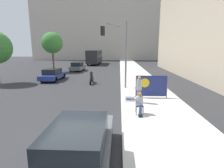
{
  "coord_description": "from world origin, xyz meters",
  "views": [
    {
      "loc": [
        1.37,
        -5.89,
        3.58
      ],
      "look_at": [
        0.82,
        6.81,
        1.05
      ],
      "focal_mm": 28.0,
      "sensor_mm": 36.0,
      "label": 1
    }
  ],
  "objects_px": {
    "car_on_road_nearest": "(53,74)",
    "car_on_road_midblock": "(77,67)",
    "traffic_light_pole": "(117,44)",
    "city_bus_on_road": "(95,56)",
    "motorcycle_on_road": "(92,78)",
    "seated_protester": "(139,103)",
    "parked_car_curbside": "(79,147)",
    "street_tree_midblock": "(52,43)",
    "jogger_on_sidewalk": "(139,89)",
    "protest_banner": "(151,86)"
  },
  "relations": [
    {
      "from": "car_on_road_midblock",
      "to": "motorcycle_on_road",
      "type": "height_order",
      "value": "car_on_road_midblock"
    },
    {
      "from": "city_bus_on_road",
      "to": "car_on_road_nearest",
      "type": "bearing_deg",
      "value": -94.53
    },
    {
      "from": "car_on_road_nearest",
      "to": "car_on_road_midblock",
      "type": "height_order",
      "value": "car_on_road_midblock"
    },
    {
      "from": "car_on_road_midblock",
      "to": "motorcycle_on_road",
      "type": "xyz_separation_m",
      "value": [
        4.11,
        -10.92,
        -0.18
      ]
    },
    {
      "from": "car_on_road_midblock",
      "to": "parked_car_curbside",
      "type": "bearing_deg",
      "value": -76.49
    },
    {
      "from": "car_on_road_nearest",
      "to": "protest_banner",
      "type": "bearing_deg",
      "value": -36.8
    },
    {
      "from": "city_bus_on_road",
      "to": "motorcycle_on_road",
      "type": "relative_size",
      "value": 4.83
    },
    {
      "from": "car_on_road_midblock",
      "to": "street_tree_midblock",
      "type": "distance_m",
      "value": 5.38
    },
    {
      "from": "jogger_on_sidewalk",
      "to": "traffic_light_pole",
      "type": "height_order",
      "value": "traffic_light_pole"
    },
    {
      "from": "seated_protester",
      "to": "traffic_light_pole",
      "type": "distance_m",
      "value": 7.88
    },
    {
      "from": "traffic_light_pole",
      "to": "motorcycle_on_road",
      "type": "height_order",
      "value": "traffic_light_pole"
    },
    {
      "from": "jogger_on_sidewalk",
      "to": "protest_banner",
      "type": "xyz_separation_m",
      "value": [
        1.02,
        1.26,
        -0.04
      ]
    },
    {
      "from": "jogger_on_sidewalk",
      "to": "street_tree_midblock",
      "type": "xyz_separation_m",
      "value": [
        -11.79,
        16.3,
        3.52
      ]
    },
    {
      "from": "car_on_road_nearest",
      "to": "street_tree_midblock",
      "type": "bearing_deg",
      "value": 110.0
    },
    {
      "from": "jogger_on_sidewalk",
      "to": "traffic_light_pole",
      "type": "distance_m",
      "value": 5.97
    },
    {
      "from": "city_bus_on_road",
      "to": "jogger_on_sidewalk",
      "type": "bearing_deg",
      "value": -76.84
    },
    {
      "from": "protest_banner",
      "to": "motorcycle_on_road",
      "type": "xyz_separation_m",
      "value": [
        -5.24,
        5.7,
        -0.42
      ]
    },
    {
      "from": "street_tree_midblock",
      "to": "motorcycle_on_road",
      "type": "bearing_deg",
      "value": -50.99
    },
    {
      "from": "jogger_on_sidewalk",
      "to": "protest_banner",
      "type": "relative_size",
      "value": 0.76
    },
    {
      "from": "traffic_light_pole",
      "to": "jogger_on_sidewalk",
      "type": "bearing_deg",
      "value": -72.9
    },
    {
      "from": "city_bus_on_road",
      "to": "street_tree_midblock",
      "type": "relative_size",
      "value": 1.66
    },
    {
      "from": "street_tree_midblock",
      "to": "seated_protester",
      "type": "bearing_deg",
      "value": -57.82
    },
    {
      "from": "car_on_road_nearest",
      "to": "car_on_road_midblock",
      "type": "relative_size",
      "value": 1.08
    },
    {
      "from": "parked_car_curbside",
      "to": "seated_protester",
      "type": "bearing_deg",
      "value": 62.64
    },
    {
      "from": "traffic_light_pole",
      "to": "seated_protester",
      "type": "bearing_deg",
      "value": -79.44
    },
    {
      "from": "car_on_road_midblock",
      "to": "street_tree_midblock",
      "type": "relative_size",
      "value": 0.69
    },
    {
      "from": "seated_protester",
      "to": "traffic_light_pole",
      "type": "bearing_deg",
      "value": 106.56
    },
    {
      "from": "traffic_light_pole",
      "to": "city_bus_on_road",
      "type": "xyz_separation_m",
      "value": [
        -5.77,
        26.25,
        -2.12
      ]
    },
    {
      "from": "seated_protester",
      "to": "parked_car_curbside",
      "type": "height_order",
      "value": "parked_car_curbside"
    },
    {
      "from": "seated_protester",
      "to": "protest_banner",
      "type": "relative_size",
      "value": 0.52
    },
    {
      "from": "protest_banner",
      "to": "city_bus_on_road",
      "type": "height_order",
      "value": "city_bus_on_road"
    },
    {
      "from": "traffic_light_pole",
      "to": "car_on_road_midblock",
      "type": "distance_m",
      "value": 15.01
    },
    {
      "from": "traffic_light_pole",
      "to": "parked_car_curbside",
      "type": "distance_m",
      "value": 11.94
    },
    {
      "from": "protest_banner",
      "to": "jogger_on_sidewalk",
      "type": "bearing_deg",
      "value": -128.92
    },
    {
      "from": "car_on_road_nearest",
      "to": "city_bus_on_road",
      "type": "height_order",
      "value": "city_bus_on_road"
    },
    {
      "from": "protest_banner",
      "to": "parked_car_curbside",
      "type": "height_order",
      "value": "protest_banner"
    },
    {
      "from": "traffic_light_pole",
      "to": "street_tree_midblock",
      "type": "xyz_separation_m",
      "value": [
        -10.28,
        11.37,
        0.52
      ]
    },
    {
      "from": "seated_protester",
      "to": "parked_car_curbside",
      "type": "xyz_separation_m",
      "value": [
        -2.27,
        -4.39,
        -0.03
      ]
    },
    {
      "from": "car_on_road_midblock",
      "to": "motorcycle_on_road",
      "type": "relative_size",
      "value": 2.01
    },
    {
      "from": "traffic_light_pole",
      "to": "car_on_road_midblock",
      "type": "height_order",
      "value": "traffic_light_pole"
    },
    {
      "from": "traffic_light_pole",
      "to": "motorcycle_on_road",
      "type": "bearing_deg",
      "value": 143.13
    },
    {
      "from": "jogger_on_sidewalk",
      "to": "car_on_road_nearest",
      "type": "xyz_separation_m",
      "value": [
        -9.06,
        8.8,
        -0.33
      ]
    },
    {
      "from": "jogger_on_sidewalk",
      "to": "traffic_light_pole",
      "type": "relative_size",
      "value": 0.3
    },
    {
      "from": "seated_protester",
      "to": "traffic_light_pole",
      "type": "xyz_separation_m",
      "value": [
        -1.31,
        7.05,
        3.27
      ]
    },
    {
      "from": "jogger_on_sidewalk",
      "to": "car_on_road_nearest",
      "type": "relative_size",
      "value": 0.38
    },
    {
      "from": "car_on_road_nearest",
      "to": "city_bus_on_road",
      "type": "xyz_separation_m",
      "value": [
        1.77,
        22.38,
        1.21
      ]
    },
    {
      "from": "city_bus_on_road",
      "to": "seated_protester",
      "type": "bearing_deg",
      "value": -77.98
    },
    {
      "from": "traffic_light_pole",
      "to": "city_bus_on_road",
      "type": "relative_size",
      "value": 0.57
    },
    {
      "from": "protest_banner",
      "to": "city_bus_on_road",
      "type": "bearing_deg",
      "value": 105.51
    },
    {
      "from": "car_on_road_midblock",
      "to": "motorcycle_on_road",
      "type": "distance_m",
      "value": 11.67
    }
  ]
}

